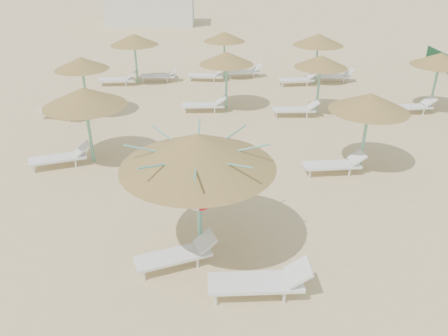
{
  "coord_description": "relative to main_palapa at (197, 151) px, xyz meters",
  "views": [
    {
      "loc": [
        0.11,
        -8.77,
        6.93
      ],
      "look_at": [
        0.32,
        2.15,
        1.3
      ],
      "focal_mm": 35.0,
      "sensor_mm": 36.0,
      "label": 1
    }
  ],
  "objects": [
    {
      "name": "palapa_field",
      "position": [
        2.6,
        9.88,
        -0.51
      ],
      "size": [
        19.8,
        13.72,
        2.71
      ],
      "color": "#65AF96",
      "rests_on": "ground"
    },
    {
      "name": "main_palapa",
      "position": [
        0.0,
        0.0,
        0.0
      ],
      "size": [
        3.59,
        3.59,
        3.21
      ],
      "color": "#65AF96",
      "rests_on": "ground"
    },
    {
      "name": "ground",
      "position": [
        0.32,
        -0.09,
        -2.8
      ],
      "size": [
        120.0,
        120.0,
        0.0
      ],
      "primitive_type": "plane",
      "color": "tan",
      "rests_on": "ground"
    },
    {
      "name": "service_hut",
      "position": [
        -5.68,
        34.91,
        -1.16
      ],
      "size": [
        8.4,
        4.4,
        3.25
      ],
      "color": "silver",
      "rests_on": "ground"
    },
    {
      "name": "lounger_main_b",
      "position": [
        1.4,
        -1.57,
        -2.41
      ],
      "size": [
        2.25,
        0.74,
        0.81
      ],
      "rotation": [
        0.0,
        0.0,
        0.03
      ],
      "color": "silver",
      "rests_on": "ground"
    },
    {
      "name": "lounger_main_a",
      "position": [
        -0.5,
        -0.54,
        -2.46
      ],
      "size": [
        2.04,
        1.21,
        0.71
      ],
      "rotation": [
        0.0,
        0.0,
        0.34
      ],
      "color": "silver",
      "rests_on": "ground"
    }
  ]
}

